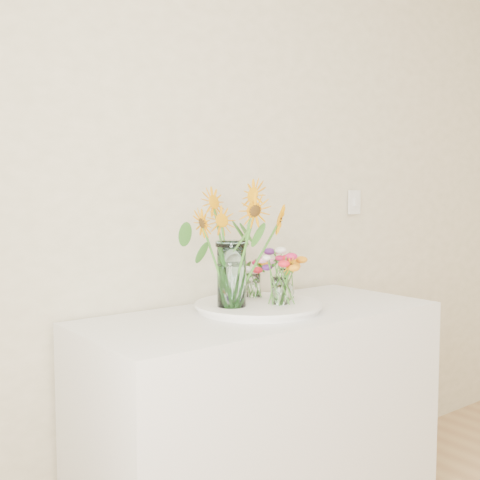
{
  "coord_description": "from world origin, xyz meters",
  "views": [
    {
      "loc": [
        -1.77,
        0.21,
        1.36
      ],
      "look_at": [
        -0.4,
        1.97,
        1.17
      ],
      "focal_mm": 45.0,
      "sensor_mm": 36.0,
      "label": 1
    }
  ],
  "objects": [
    {
      "name": "wildflower_posy_a",
      "position": [
        -0.27,
        1.89,
        1.02
      ],
      "size": [
        0.21,
        0.21,
        0.2
      ],
      "primitive_type": null,
      "color": "orange",
      "rests_on": "tray"
    },
    {
      "name": "small_vase_c",
      "position": [
        -0.26,
        2.07,
        0.97
      ],
      "size": [
        0.07,
        0.07,
        0.1
      ],
      "primitive_type": "cylinder",
      "rotation": [
        0.0,
        0.0,
        0.35
      ],
      "color": "white",
      "rests_on": "tray"
    },
    {
      "name": "wildflower_posy_c",
      "position": [
        -0.26,
        2.07,
        1.02
      ],
      "size": [
        0.19,
        0.19,
        0.19
      ],
      "primitive_type": null,
      "color": "orange",
      "rests_on": "tray"
    },
    {
      "name": "counter",
      "position": [
        -0.32,
        1.93,
        0.45
      ],
      "size": [
        1.4,
        0.6,
        0.9
      ],
      "primitive_type": "cube",
      "color": "white",
      "rests_on": "ground_plane"
    },
    {
      "name": "small_vase_a",
      "position": [
        -0.27,
        1.89,
        0.98
      ],
      "size": [
        0.07,
        0.07,
        0.11
      ],
      "primitive_type": "cylinder",
      "rotation": [
        0.0,
        0.0,
        0.13
      ],
      "color": "white",
      "rests_on": "tray"
    },
    {
      "name": "tray",
      "position": [
        -0.33,
        1.96,
        0.91
      ],
      "size": [
        0.46,
        0.46,
        0.02
      ],
      "primitive_type": "cylinder",
      "color": "white",
      "rests_on": "counter"
    },
    {
      "name": "sunflower_bouquet",
      "position": [
        -0.45,
        1.96,
        1.16
      ],
      "size": [
        0.68,
        0.68,
        0.47
      ],
      "primitive_type": null,
      "rotation": [
        0.0,
        0.0,
        0.22
      ],
      "color": "orange",
      "rests_on": "tray"
    },
    {
      "name": "wildflower_posy_b",
      "position": [
        -0.2,
        1.95,
        1.03
      ],
      "size": [
        0.21,
        0.21,
        0.22
      ],
      "primitive_type": null,
      "color": "orange",
      "rests_on": "tray"
    },
    {
      "name": "mason_jar",
      "position": [
        -0.45,
        1.96,
        1.05
      ],
      "size": [
        0.13,
        0.13,
        0.25
      ],
      "primitive_type": "cylinder",
      "rotation": [
        0.0,
        0.0,
        0.22
      ],
      "color": "#C1EEF3",
      "rests_on": "tray"
    },
    {
      "name": "small_vase_b",
      "position": [
        -0.2,
        1.95,
        0.99
      ],
      "size": [
        0.11,
        0.11,
        0.13
      ],
      "primitive_type": null,
      "rotation": [
        0.0,
        0.0,
        -0.26
      ],
      "color": "white",
      "rests_on": "tray"
    }
  ]
}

